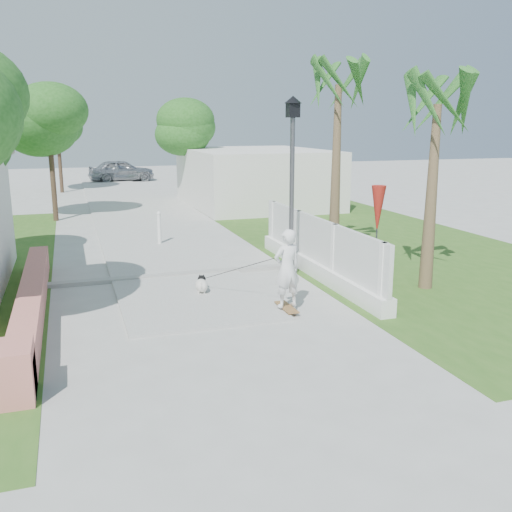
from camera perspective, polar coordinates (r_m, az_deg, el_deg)
name	(u,v)px	position (r m, az deg, el deg)	size (l,w,h in m)	color
ground	(247,373)	(9.04, -0.88, -11.64)	(90.00, 90.00, 0.00)	#B7B7B2
path_strip	(123,204)	(28.19, -13.14, 5.12)	(3.20, 36.00, 0.06)	#B7B7B2
curb	(177,275)	(14.54, -7.95, -1.90)	(6.50, 0.25, 0.10)	#999993
grass_right	(380,244)	(18.82, 12.32, 1.23)	(8.00, 20.00, 0.01)	#325F1E
pink_wall	(31,307)	(11.94, -21.60, -4.74)	(0.45, 8.20, 0.80)	tan
lattice_fence	(317,255)	(14.47, 6.07, 0.10)	(0.35, 7.00, 1.50)	white
building_right	(255,177)	(27.29, -0.12, 7.89)	(6.00, 8.00, 2.60)	silver
street_lamp	(292,179)	(14.43, 3.61, 7.69)	(0.44, 0.44, 4.44)	#59595E
bollard	(159,227)	(18.31, -9.66, 2.86)	(0.14, 0.14, 1.09)	white
patio_umbrella	(378,210)	(14.45, 12.09, 4.48)	(0.36, 0.36, 2.30)	#59595E
tree_path_left	(49,122)	(23.82, -20.00, 12.44)	(3.40, 3.40, 5.23)	#4C3826
tree_path_right	(187,130)	(28.39, -6.88, 12.44)	(3.00, 3.00, 4.79)	#4C3826
tree_path_far	(57,123)	(33.82, -19.26, 12.46)	(3.20, 3.20, 5.17)	#4C3826
palm_far	(338,97)	(15.99, 8.22, 15.50)	(1.80, 1.80, 5.30)	brown
palm_near	(437,116)	(13.54, 17.65, 13.24)	(1.80, 1.80, 4.70)	brown
skateboarder	(243,269)	(12.14, -1.26, -1.34)	(1.73, 2.35, 1.73)	olive
dog	(202,284)	(12.96, -5.47, -2.85)	(0.38, 0.61, 0.42)	silver
parked_car	(121,170)	(39.57, -13.30, 8.34)	(1.71, 4.26, 1.45)	#A8ACB0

